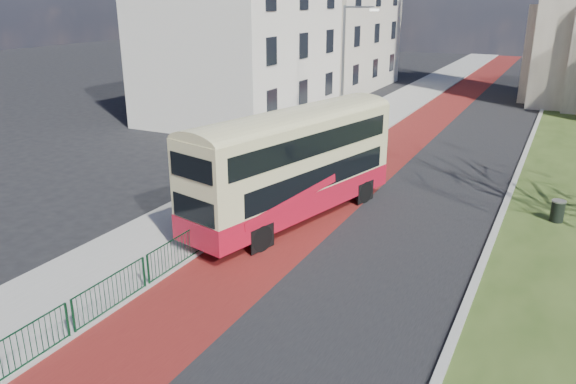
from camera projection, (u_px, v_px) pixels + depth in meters
The scene contains 12 objects.
ground at pixel (264, 280), 17.94m from camera, with size 160.00×160.00×0.00m, color black.
road_carriageway at pixel (444, 145), 34.18m from camera, with size 9.00×120.00×0.01m, color black.
bus_lane at pixel (401, 141), 35.32m from camera, with size 3.40×120.00×0.01m, color #591414.
pavement_west at pixel (345, 134), 36.92m from camera, with size 4.00×120.00×0.12m, color gray.
kerb_west at pixel (374, 137), 36.07m from camera, with size 0.25×120.00×0.13m, color #999993.
kerb_east at pixel (528, 146), 33.90m from camera, with size 0.25×80.00×0.13m, color #999993.
pedestrian_railing at pixel (247, 209), 22.38m from camera, with size 0.07×24.00×1.12m.
street_block_near at pixel (241, 27), 40.30m from camera, with size 10.30×14.30×13.00m.
street_block_far at pixel (327, 28), 54.05m from camera, with size 10.30×16.30×11.50m.
streetlamp at pixel (345, 67), 33.46m from camera, with size 2.13×0.18×8.00m.
bus at pixel (294, 161), 22.09m from camera, with size 4.80×10.57×4.31m.
litter_bin at pixel (558, 211), 22.37m from camera, with size 0.67×0.67×0.89m.
Camera 1 is at (7.89, -13.96, 8.55)m, focal length 35.00 mm.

